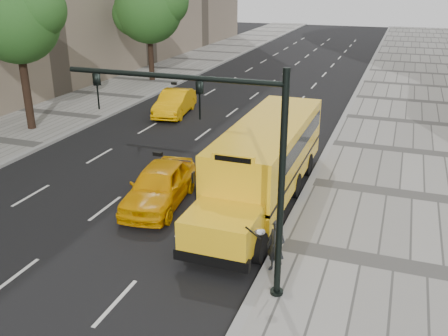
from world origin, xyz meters
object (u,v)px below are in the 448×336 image
(taxi_far, at_px, (175,103))
(taxi_near, at_px, (159,185))
(tree_b, at_px, (17,20))
(traffic_signal, at_px, (229,154))
(tree_c, at_px, (150,8))
(pedestrian, at_px, (276,246))
(school_bus, at_px, (267,155))

(taxi_far, bearing_deg, taxi_near, -75.69)
(tree_b, bearing_deg, traffic_signal, -34.20)
(taxi_near, relative_size, traffic_signal, 0.75)
(taxi_near, bearing_deg, taxi_far, 105.67)
(tree_c, distance_m, taxi_far, 11.88)
(pedestrian, bearing_deg, school_bus, 131.73)
(taxi_far, bearing_deg, tree_c, 116.53)
(taxi_far, xyz_separation_m, pedestrian, (10.55, -15.50, 0.21))
(tree_b, xyz_separation_m, taxi_far, (6.15, 5.95, -5.35))
(school_bus, bearing_deg, taxi_far, 131.03)
(traffic_signal, bearing_deg, taxi_near, 135.30)
(taxi_far, distance_m, pedestrian, 18.75)
(tree_b, relative_size, taxi_near, 1.75)
(school_bus, bearing_deg, pedestrian, -71.80)
(tree_b, height_order, taxi_far, tree_b)
(traffic_signal, bearing_deg, school_bus, 96.08)
(pedestrian, bearing_deg, taxi_far, 147.76)
(tree_c, height_order, taxi_near, tree_c)
(school_bus, bearing_deg, tree_c, 128.25)
(pedestrian, bearing_deg, taxi_near, 172.72)
(school_bus, relative_size, pedestrian, 6.88)
(taxi_far, height_order, pedestrian, pedestrian)
(tree_b, distance_m, tree_c, 14.79)
(tree_b, relative_size, tree_c, 0.99)
(tree_b, height_order, school_bus, tree_b)
(tree_b, xyz_separation_m, traffic_signal, (15.61, -10.61, -2.03))
(school_bus, height_order, traffic_signal, traffic_signal)
(pedestrian, bearing_deg, tree_b, 173.78)
(tree_b, relative_size, traffic_signal, 1.31)
(tree_c, height_order, school_bus, tree_c)
(school_bus, height_order, pedestrian, school_bus)
(taxi_near, xyz_separation_m, traffic_signal, (4.36, -4.32, 3.28))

